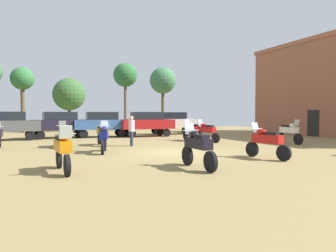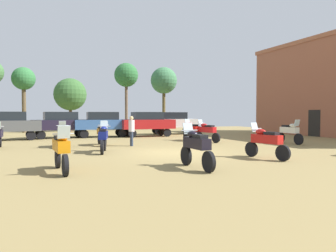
# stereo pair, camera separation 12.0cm
# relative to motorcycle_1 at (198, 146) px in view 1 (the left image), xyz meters

# --- Properties ---
(ground_plane) EXTENTS (44.00, 52.00, 0.02)m
(ground_plane) POSITION_rel_motorcycle_1_xyz_m (1.04, 4.26, -0.75)
(ground_plane) COLOR olive
(motorcycle_1) EXTENTS (0.62, 2.24, 1.51)m
(motorcycle_1) POSITION_rel_motorcycle_1_xyz_m (0.00, 0.00, 0.00)
(motorcycle_1) COLOR black
(motorcycle_1) RESTS_ON ground
(motorcycle_2) EXTENTS (0.62, 2.27, 1.49)m
(motorcycle_2) POSITION_rel_motorcycle_1_xyz_m (-4.22, 1.08, -0.01)
(motorcycle_2) COLOR black
(motorcycle_2) RESTS_ON ground
(motorcycle_3) EXTENTS (0.78, 2.09, 1.49)m
(motorcycle_3) POSITION_rel_motorcycle_1_xyz_m (-2.02, 5.57, -0.01)
(motorcycle_3) COLOR black
(motorcycle_3) RESTS_ON ground
(motorcycle_6) EXTENTS (0.82, 2.10, 1.47)m
(motorcycle_6) POSITION_rel_motorcycle_1_xyz_m (5.31, 8.52, -0.02)
(motorcycle_6) COLOR black
(motorcycle_6) RESTS_ON ground
(motorcycle_7) EXTENTS (0.62, 2.19, 1.51)m
(motorcycle_7) POSITION_rel_motorcycle_1_xyz_m (9.40, 5.50, -0.00)
(motorcycle_7) COLOR black
(motorcycle_7) RESTS_ON ground
(motorcycle_8) EXTENTS (0.62, 2.24, 1.47)m
(motorcycle_8) POSITION_rel_motorcycle_1_xyz_m (-3.63, 8.86, -0.02)
(motorcycle_8) COLOR black
(motorcycle_8) RESTS_ON ground
(motorcycle_9) EXTENTS (0.71, 2.20, 1.47)m
(motorcycle_9) POSITION_rel_motorcycle_1_xyz_m (3.71, 0.93, -0.02)
(motorcycle_9) COLOR black
(motorcycle_9) RESTS_ON ground
(motorcycle_11) EXTENTS (0.62, 2.27, 1.49)m
(motorcycle_11) POSITION_rel_motorcycle_1_xyz_m (4.85, 9.74, -0.01)
(motorcycle_11) COLOR black
(motorcycle_11) RESTS_ON ground
(motorcycle_12) EXTENTS (0.62, 2.11, 1.47)m
(motorcycle_12) POSITION_rel_motorcycle_1_xyz_m (-1.45, 8.96, -0.02)
(motorcycle_12) COLOR black
(motorcycle_12) RESTS_ON ground
(car_2) EXTENTS (4.55, 2.53, 2.00)m
(car_2) POSITION_rel_motorcycle_1_xyz_m (6.49, 16.80, 0.43)
(car_2) COLOR black
(car_2) RESTS_ON ground
(car_3) EXTENTS (4.42, 2.11, 2.00)m
(car_3) POSITION_rel_motorcycle_1_xyz_m (-3.27, 15.88, 0.43)
(car_3) COLOR black
(car_3) RESTS_ON ground
(car_4) EXTENTS (4.40, 2.06, 2.00)m
(car_4) POSITION_rel_motorcycle_1_xyz_m (-0.12, 15.65, 0.43)
(car_4) COLOR black
(car_4) RESTS_ON ground
(car_5) EXTENTS (4.34, 1.89, 2.00)m
(car_5) POSITION_rel_motorcycle_1_xyz_m (3.38, 14.86, 0.43)
(car_5) COLOR black
(car_5) RESTS_ON ground
(car_6) EXTENTS (4.39, 2.03, 2.00)m
(car_6) POSITION_rel_motorcycle_1_xyz_m (-6.82, 15.15, 0.43)
(car_6) COLOR black
(car_6) RESTS_ON ground
(person_1) EXTENTS (0.35, 0.35, 1.72)m
(person_1) POSITION_rel_motorcycle_1_xyz_m (0.06, 7.98, 0.26)
(person_1) COLOR #2B354B
(person_1) RESTS_ON ground
(tree_3) EXTENTS (3.35, 3.35, 5.57)m
(tree_3) POSITION_rel_motorcycle_1_xyz_m (-1.70, 24.78, 3.13)
(tree_3) COLOR brown
(tree_3) RESTS_ON ground
(tree_4) EXTENTS (3.07, 3.07, 7.29)m
(tree_4) POSITION_rel_motorcycle_1_xyz_m (8.75, 24.53, 4.94)
(tree_4) COLOR brown
(tree_4) RESTS_ON ground
(tree_5) EXTENTS (2.56, 2.56, 7.33)m
(tree_5) POSITION_rel_motorcycle_1_xyz_m (4.00, 23.60, 5.21)
(tree_5) COLOR brown
(tree_5) RESTS_ON ground
(tree_7) EXTENTS (2.23, 2.23, 6.44)m
(tree_7) POSITION_rel_motorcycle_1_xyz_m (-6.10, 24.56, 4.41)
(tree_7) COLOR brown
(tree_7) RESTS_ON ground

